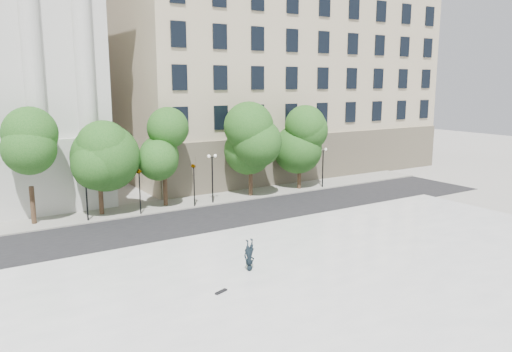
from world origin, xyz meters
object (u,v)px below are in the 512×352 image
(traffic_light_west, at_px, (139,169))
(skateboard, at_px, (221,292))
(person_lying, at_px, (249,266))
(traffic_light_east, at_px, (194,164))

(traffic_light_west, height_order, skateboard, traffic_light_west)
(traffic_light_west, relative_size, person_lying, 2.47)
(person_lying, relative_size, skateboard, 2.40)
(traffic_light_east, distance_m, skateboard, 18.76)
(traffic_light_west, bearing_deg, skateboard, -97.12)
(person_lying, distance_m, skateboard, 3.12)
(traffic_light_west, bearing_deg, traffic_light_east, 0.00)
(traffic_light_west, bearing_deg, person_lying, -88.25)
(traffic_light_west, xyz_separation_m, skateboard, (-2.15, -17.20, -3.24))
(traffic_light_west, distance_m, traffic_light_east, 4.66)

